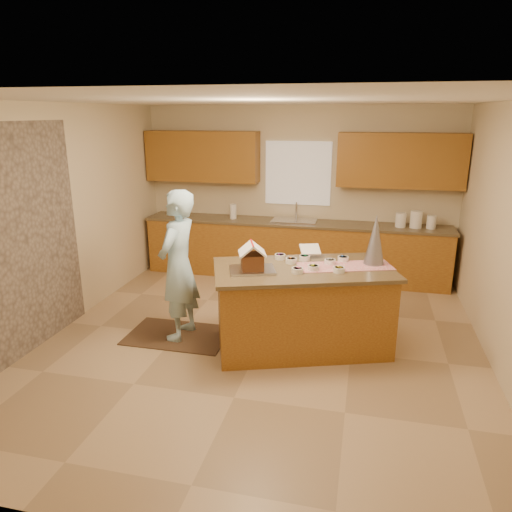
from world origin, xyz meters
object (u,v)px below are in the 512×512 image
tinsel_tree (375,240)px  island_base (302,310)px  boy (178,266)px  gingerbread_house (252,259)px

tinsel_tree → island_base: bearing=-157.1°
tinsel_tree → boy: boy is taller
island_base → gingerbread_house: (-0.52, -0.24, 0.63)m
tinsel_tree → gingerbread_house: 1.39m
island_base → tinsel_tree: size_ratio=3.27×
island_base → boy: bearing=163.5°
island_base → tinsel_tree: 1.12m
tinsel_tree → gingerbread_house: bearing=-156.5°
island_base → gingerbread_house: 0.85m
island_base → boy: boy is taller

